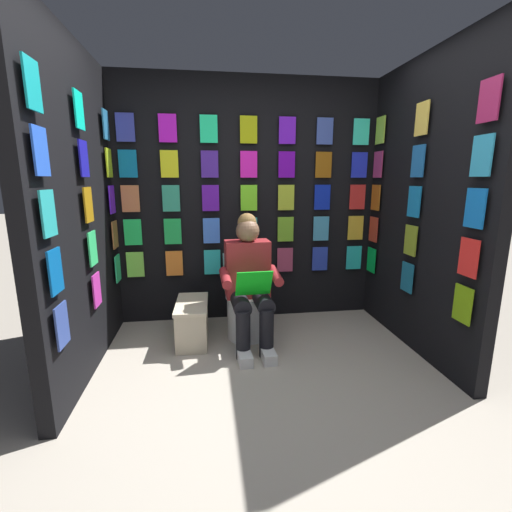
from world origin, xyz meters
TOP-DOWN VIEW (x-y plane):
  - ground_plane at (0.00, 0.00)m, footprint 30.00×30.00m
  - display_wall_back at (0.00, -1.79)m, footprint 2.79×0.14m
  - display_wall_left at (-1.40, -0.87)m, footprint 0.14×1.75m
  - display_wall_right at (1.40, -0.87)m, footprint 0.14×1.75m
  - toilet at (0.08, -1.30)m, footprint 0.41×0.56m
  - person_reading at (0.08, -1.07)m, footprint 0.54×0.70m
  - comic_longbox_near at (0.60, -1.20)m, footprint 0.30×0.60m

SIDE VIEW (x-z plane):
  - ground_plane at x=0.00m, z-range 0.00..0.00m
  - comic_longbox_near at x=0.60m, z-range 0.00..0.38m
  - toilet at x=0.08m, z-range -0.06..0.71m
  - person_reading at x=0.08m, z-range 0.00..1.20m
  - display_wall_left at x=-1.40m, z-range 0.00..2.50m
  - display_wall_right at x=1.40m, z-range 0.00..2.50m
  - display_wall_back at x=0.00m, z-range 0.00..2.50m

